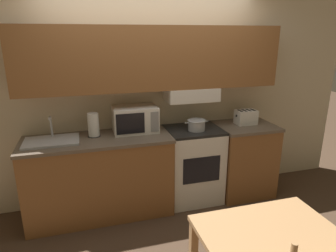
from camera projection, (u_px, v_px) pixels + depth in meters
ground_plane at (153, 192)px, 4.01m from camera, size 16.00×16.00×0.00m
wall_back at (153, 80)px, 3.50m from camera, size 5.37×0.38×2.55m
lower_counter_main at (100, 177)px, 3.41m from camera, size 1.62×0.62×0.93m
lower_counter_right_stub at (243, 159)px, 3.89m from camera, size 0.71×0.62×0.93m
stove_range at (193, 164)px, 3.73m from camera, size 0.65×0.57×0.93m
cooking_pot at (197, 125)px, 3.52m from camera, size 0.29×0.21×0.13m
microwave at (135, 119)px, 3.46m from camera, size 0.51×0.34×0.30m
toaster at (246, 117)px, 3.76m from camera, size 0.27×0.17×0.18m
sink_basin at (51, 141)px, 3.15m from camera, size 0.56×0.36×0.25m
paper_towel_roll at (93, 125)px, 3.30m from camera, size 0.14×0.14×0.27m
dining_table at (270, 248)px, 2.03m from camera, size 0.94×0.70×0.75m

